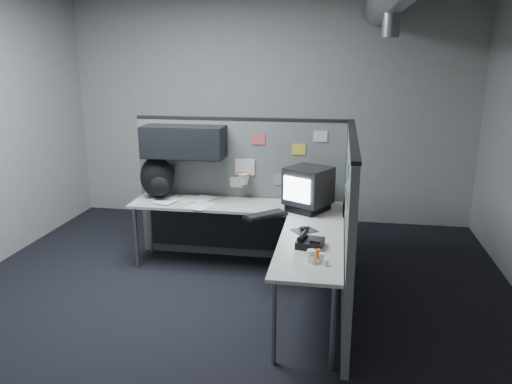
% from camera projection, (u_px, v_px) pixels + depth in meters
% --- Properties ---
extents(room, '(5.62, 5.62, 3.22)m').
position_uv_depth(room, '(288.00, 80.00, 4.03)').
color(room, black).
rests_on(room, ground).
extents(partition_back, '(2.44, 0.42, 1.63)m').
position_uv_depth(partition_back, '(227.00, 174.00, 5.62)').
color(partition_back, '#5E605E').
rests_on(partition_back, ground).
extents(partition_right, '(0.07, 2.23, 1.63)m').
position_uv_depth(partition_right, '(349.00, 225.00, 4.48)').
color(partition_right, '#5E605E').
rests_on(partition_right, ground).
extents(desk, '(2.31, 2.11, 0.73)m').
position_uv_depth(desk, '(254.00, 223.00, 5.15)').
color(desk, '#BAB5A8').
rests_on(desk, ground).
extents(monitor, '(0.54, 0.54, 0.46)m').
position_uv_depth(monitor, '(308.00, 188.00, 5.14)').
color(monitor, black).
rests_on(monitor, desk).
extents(keyboard, '(0.44, 0.42, 0.04)m').
position_uv_depth(keyboard, '(265.00, 215.00, 4.98)').
color(keyboard, black).
rests_on(keyboard, desk).
extents(mouse, '(0.27, 0.26, 0.05)m').
position_uv_depth(mouse, '(304.00, 229.00, 4.59)').
color(mouse, black).
rests_on(mouse, desk).
extents(phone, '(0.25, 0.26, 0.11)m').
position_uv_depth(phone, '(310.00, 242.00, 4.20)').
color(phone, black).
rests_on(phone, desk).
extents(bottles, '(0.13, 0.16, 0.08)m').
position_uv_depth(bottles, '(319.00, 258.00, 3.89)').
color(bottles, silver).
rests_on(bottles, desk).
extents(cup, '(0.07, 0.07, 0.10)m').
position_uv_depth(cup, '(311.00, 256.00, 3.89)').
color(cup, white).
rests_on(cup, desk).
extents(papers, '(0.77, 0.58, 0.02)m').
position_uv_depth(papers, '(184.00, 200.00, 5.53)').
color(papers, white).
rests_on(papers, desk).
extents(backpack, '(0.43, 0.39, 0.47)m').
position_uv_depth(backpack, '(157.00, 178.00, 5.58)').
color(backpack, black).
rests_on(backpack, desk).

